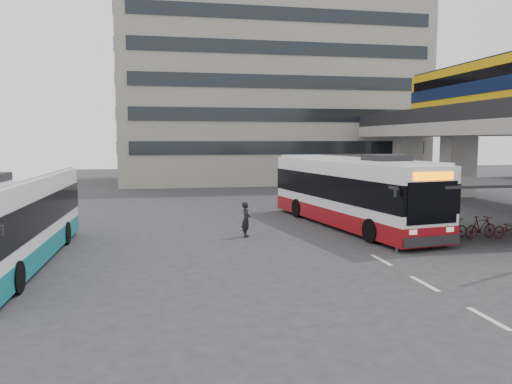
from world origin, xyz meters
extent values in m
plane|color=#28282B|center=(0.00, 0.00, 0.00)|extent=(120.00, 120.00, 0.00)
cube|color=gray|center=(17.00, 18.00, 2.30)|extent=(2.20, 1.60, 4.60)
cube|color=gray|center=(17.00, 26.00, 2.30)|extent=(2.20, 1.60, 4.60)
cube|color=black|center=(13.25, 12.00, 6.05)|extent=(0.35, 32.00, 1.10)
cube|color=gold|center=(17.00, 12.83, 7.60)|extent=(2.90, 20.00, 3.90)
cube|color=#091535|center=(17.00, 12.83, 7.80)|extent=(2.98, 20.02, 0.90)
cube|color=black|center=(17.00, 12.83, 8.60)|extent=(2.96, 19.20, 0.70)
cube|color=black|center=(17.00, 12.83, 9.55)|extent=(2.70, 19.60, 0.25)
cylinder|color=#595B60|center=(3.70, 4.80, 1.20)|extent=(0.12, 0.12, 2.40)
cylinder|color=#595B60|center=(3.70, 1.20, 1.20)|extent=(0.12, 0.12, 2.40)
cube|color=black|center=(8.50, 3.00, 2.48)|extent=(10.00, 4.00, 0.12)
imported|color=black|center=(4.50, 3.00, 0.45)|extent=(1.71, 0.60, 0.90)
imported|color=black|center=(5.83, 3.00, 0.50)|extent=(1.66, 0.47, 1.00)
imported|color=black|center=(7.17, 3.00, 0.45)|extent=(1.71, 0.60, 0.90)
imported|color=black|center=(8.50, 3.00, 0.50)|extent=(1.66, 0.47, 1.00)
imported|color=#350C0F|center=(9.83, 3.00, 0.45)|extent=(1.71, 0.60, 0.90)
cube|color=gray|center=(6.00, 36.00, 12.50)|extent=(30.00, 15.00, 25.00)
cube|color=beige|center=(2.50, -6.00, 0.01)|extent=(0.15, 1.60, 0.01)
cube|color=beige|center=(2.50, -3.00, 0.01)|extent=(0.15, 1.60, 0.01)
cube|color=beige|center=(2.50, 0.00, 0.01)|extent=(0.15, 1.60, 0.01)
cube|color=white|center=(4.00, 7.06, 1.88)|extent=(4.55, 12.63, 2.84)
cube|color=maroon|center=(4.00, 7.06, 0.57)|extent=(4.59, 12.68, 0.77)
cube|color=black|center=(4.00, 7.06, 2.01)|extent=(4.61, 12.66, 1.19)
cube|color=#F66F00|center=(4.97, 0.95, 2.94)|extent=(1.83, 0.37, 0.31)
cube|color=black|center=(4.49, 4.00, 3.53)|extent=(1.82, 1.88, 0.29)
cylinder|color=black|center=(3.40, 2.95, 0.52)|extent=(0.47, 1.07, 1.03)
cylinder|color=black|center=(4.67, 10.67, 0.52)|extent=(0.47, 1.07, 1.03)
cube|color=white|center=(-10.37, 1.87, 1.72)|extent=(2.60, 11.36, 2.60)
cube|color=#0C646D|center=(-10.37, 1.87, 0.52)|extent=(2.64, 11.40, 0.71)
cube|color=black|center=(-10.37, 1.87, 1.84)|extent=(2.66, 11.38, 1.09)
cylinder|color=black|center=(-9.20, 5.02, 0.47)|extent=(0.30, 0.95, 0.94)
imported|color=black|center=(-1.57, 5.18, 0.79)|extent=(0.55, 0.67, 1.58)
cube|color=#9A0C09|center=(-11.61, 7.61, 1.27)|extent=(0.51, 0.17, 2.53)
cube|color=white|center=(-11.61, 7.61, 1.92)|extent=(0.55, 0.06, 0.51)
camera|label=1|loc=(-5.23, -16.45, 4.33)|focal=35.00mm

